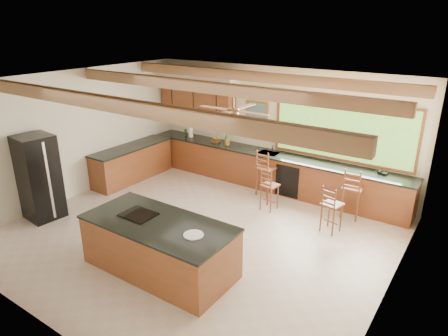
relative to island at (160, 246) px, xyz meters
The scene contains 9 objects.
ground 1.43m from the island, 99.75° to the left, with size 7.20×7.20×0.00m, color beige.
room_shell 2.68m from the island, 101.34° to the left, with size 7.27×6.54×3.02m.
counter_run 3.99m from the island, 105.22° to the left, with size 7.12×3.10×1.25m.
island is the anchor object (origin of this frame).
refrigerator 3.48m from the island, behind, with size 0.78×0.77×1.83m.
bar_stool_a 3.10m from the island, 82.15° to the left, with size 0.39×0.39×0.97m.
bar_stool_b 3.73m from the island, 90.33° to the left, with size 0.47×0.47×1.16m.
bar_stool_c 4.27m from the island, 60.83° to the left, with size 0.43×0.43×1.15m.
bar_stool_d 3.47m from the island, 56.06° to the left, with size 0.43×0.43×1.00m.
Camera 1 is at (4.45, -5.55, 4.05)m, focal length 32.00 mm.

